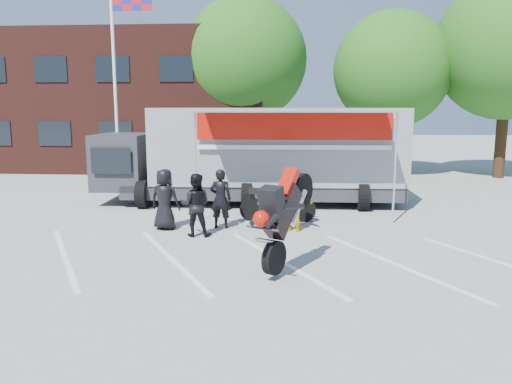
# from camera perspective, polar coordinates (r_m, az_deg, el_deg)

# --- Properties ---
(ground) EXTENTS (100.00, 100.00, 0.00)m
(ground) POSITION_cam_1_polar(r_m,az_deg,el_deg) (9.89, 1.57, -9.64)
(ground) COLOR #9E9D99
(ground) RESTS_ON ground
(parking_bay_lines) EXTENTS (18.09, 13.33, 0.01)m
(parking_bay_lines) POSITION_cam_1_polar(r_m,az_deg,el_deg) (10.84, 1.82, -7.86)
(parking_bay_lines) COLOR white
(parking_bay_lines) RESTS_ON ground
(office_building) EXTENTS (18.00, 8.00, 7.00)m
(office_building) POSITION_cam_1_polar(r_m,az_deg,el_deg) (29.24, -16.92, 9.78)
(office_building) COLOR #451C16
(office_building) RESTS_ON ground
(flagpole) EXTENTS (1.61, 0.12, 8.00)m
(flagpole) POSITION_cam_1_polar(r_m,az_deg,el_deg) (20.51, -15.25, 14.38)
(flagpole) COLOR white
(flagpole) RESTS_ON ground
(tree_left) EXTENTS (6.12, 6.12, 8.64)m
(tree_left) POSITION_cam_1_polar(r_m,az_deg,el_deg) (25.54, -1.28, 14.90)
(tree_left) COLOR #382314
(tree_left) RESTS_ON ground
(tree_mid) EXTENTS (5.44, 5.44, 7.68)m
(tree_mid) POSITION_cam_1_polar(r_m,az_deg,el_deg) (24.80, 15.26, 13.27)
(tree_mid) COLOR #382314
(tree_mid) RESTS_ON ground
(tree_right) EXTENTS (6.46, 6.46, 9.12)m
(tree_right) POSITION_cam_1_polar(r_m,az_deg,el_deg) (25.81, 26.90, 14.51)
(tree_right) COLOR #382314
(tree_right) RESTS_ON ground
(transporter_truck) EXTENTS (10.24, 5.08, 3.23)m
(transporter_truck) POSITION_cam_1_polar(r_m,az_deg,el_deg) (17.08, 0.78, -1.32)
(transporter_truck) COLOR gray
(transporter_truck) RESTS_ON ground
(parked_motorcycle) EXTENTS (2.27, 0.82, 1.18)m
(parked_motorcycle) POSITION_cam_1_polar(r_m,az_deg,el_deg) (14.50, 2.47, -3.34)
(parked_motorcycle) COLOR #B6B6BB
(parked_motorcycle) RESTS_ON ground
(stunt_bike_rider) EXTENTS (1.69, 2.09, 2.23)m
(stunt_bike_rider) POSITION_cam_1_polar(r_m,az_deg,el_deg) (10.38, 4.29, -8.72)
(stunt_bike_rider) COLOR black
(stunt_bike_rider) RESTS_ON ground
(spectator_leather_a) EXTENTS (0.90, 0.68, 1.65)m
(spectator_leather_a) POSITION_cam_1_polar(r_m,az_deg,el_deg) (13.60, -10.38, -0.82)
(spectator_leather_a) COLOR black
(spectator_leather_a) RESTS_ON ground
(spectator_leather_b) EXTENTS (0.62, 0.43, 1.62)m
(spectator_leather_b) POSITION_cam_1_polar(r_m,az_deg,el_deg) (13.56, -4.08, -0.77)
(spectator_leather_b) COLOR black
(spectator_leather_b) RESTS_ON ground
(spectator_leather_c) EXTENTS (0.80, 0.63, 1.62)m
(spectator_leather_c) POSITION_cam_1_polar(r_m,az_deg,el_deg) (12.79, -6.93, -1.48)
(spectator_leather_c) COLOR black
(spectator_leather_c) RESTS_ON ground
(spectator_hivis) EXTENTS (1.02, 0.63, 1.62)m
(spectator_hivis) POSITION_cam_1_polar(r_m,az_deg,el_deg) (13.23, 4.46, -1.06)
(spectator_hivis) COLOR #D9BB0B
(spectator_hivis) RESTS_ON ground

